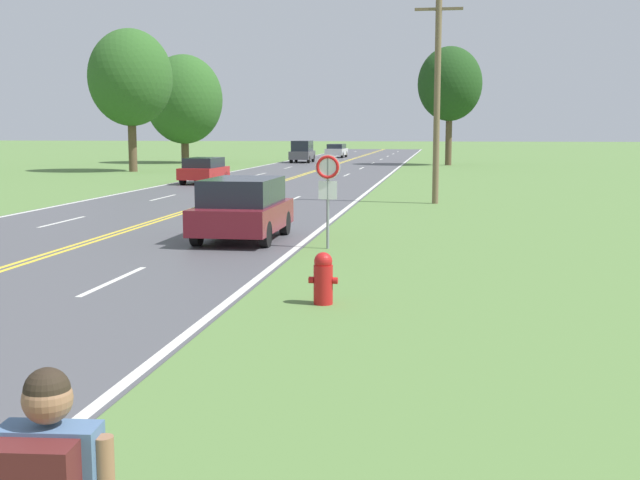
{
  "coord_description": "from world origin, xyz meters",
  "views": [
    {
      "loc": [
        8.89,
        2.47,
        2.83
      ],
      "look_at": [
        7.03,
        14.39,
        1.17
      ],
      "focal_mm": 45.0,
      "sensor_mm": 36.0,
      "label": 1
    }
  ],
  "objects_px": {
    "fire_hydrant": "(323,278)",
    "car_dark_grey_van_mid_near": "(302,151)",
    "tree_right_cluster": "(130,78)",
    "tree_far_back": "(184,100)",
    "tree_behind_sign": "(450,84)",
    "car_maroon_hatchback_nearest": "(243,208)",
    "car_silver_hatchback_mid_far": "(336,150)",
    "car_red_hatchback_approaching": "(204,170)",
    "traffic_sign": "(328,178)"
  },
  "relations": [
    {
      "from": "tree_right_cluster",
      "to": "fire_hydrant",
      "type": "bearing_deg",
      "value": -64.12
    },
    {
      "from": "traffic_sign",
      "to": "car_silver_hatchback_mid_far",
      "type": "relative_size",
      "value": 0.61
    },
    {
      "from": "tree_right_cluster",
      "to": "car_red_hatchback_approaching",
      "type": "xyz_separation_m",
      "value": [
        8.46,
        -11.29,
        -5.53
      ]
    },
    {
      "from": "car_maroon_hatchback_nearest",
      "to": "car_dark_grey_van_mid_near",
      "type": "height_order",
      "value": "car_dark_grey_van_mid_near"
    },
    {
      "from": "car_silver_hatchback_mid_far",
      "to": "tree_behind_sign",
      "type": "bearing_deg",
      "value": -142.45
    },
    {
      "from": "tree_behind_sign",
      "to": "car_silver_hatchback_mid_far",
      "type": "xyz_separation_m",
      "value": [
        -11.24,
        16.09,
        -5.66
      ]
    },
    {
      "from": "car_red_hatchback_approaching",
      "to": "car_dark_grey_van_mid_near",
      "type": "distance_m",
      "value": 27.94
    },
    {
      "from": "tree_right_cluster",
      "to": "car_silver_hatchback_mid_far",
      "type": "relative_size",
      "value": 2.56
    },
    {
      "from": "traffic_sign",
      "to": "car_maroon_hatchback_nearest",
      "type": "relative_size",
      "value": 0.58
    },
    {
      "from": "fire_hydrant",
      "to": "car_red_hatchback_approaching",
      "type": "xyz_separation_m",
      "value": [
        -10.63,
        28.07,
        0.3
      ]
    },
    {
      "from": "fire_hydrant",
      "to": "car_dark_grey_van_mid_near",
      "type": "relative_size",
      "value": 0.21
    },
    {
      "from": "car_maroon_hatchback_nearest",
      "to": "traffic_sign",
      "type": "bearing_deg",
      "value": 64.43
    },
    {
      "from": "car_maroon_hatchback_nearest",
      "to": "car_red_hatchback_approaching",
      "type": "distance_m",
      "value": 22.13
    },
    {
      "from": "fire_hydrant",
      "to": "tree_right_cluster",
      "type": "relative_size",
      "value": 0.09
    },
    {
      "from": "fire_hydrant",
      "to": "car_red_hatchback_approaching",
      "type": "distance_m",
      "value": 30.02
    },
    {
      "from": "car_silver_hatchback_mid_far",
      "to": "tree_far_back",
      "type": "bearing_deg",
      "value": 146.68
    },
    {
      "from": "fire_hydrant",
      "to": "car_silver_hatchback_mid_far",
      "type": "distance_m",
      "value": 69.35
    },
    {
      "from": "fire_hydrant",
      "to": "car_maroon_hatchback_nearest",
      "type": "distance_m",
      "value": 7.91
    },
    {
      "from": "fire_hydrant",
      "to": "traffic_sign",
      "type": "bearing_deg",
      "value": 97.67
    },
    {
      "from": "tree_right_cluster",
      "to": "car_silver_hatchback_mid_far",
      "type": "bearing_deg",
      "value": 71.23
    },
    {
      "from": "traffic_sign",
      "to": "tree_behind_sign",
      "type": "distance_m",
      "value": 46.9
    },
    {
      "from": "traffic_sign",
      "to": "tree_far_back",
      "type": "height_order",
      "value": "tree_far_back"
    },
    {
      "from": "traffic_sign",
      "to": "tree_far_back",
      "type": "relative_size",
      "value": 0.25
    },
    {
      "from": "car_red_hatchback_approaching",
      "to": "car_dark_grey_van_mid_near",
      "type": "relative_size",
      "value": 0.84
    },
    {
      "from": "tree_behind_sign",
      "to": "tree_far_back",
      "type": "relative_size",
      "value": 1.03
    },
    {
      "from": "car_dark_grey_van_mid_near",
      "to": "car_silver_hatchback_mid_far",
      "type": "height_order",
      "value": "car_dark_grey_van_mid_near"
    },
    {
      "from": "fire_hydrant",
      "to": "tree_right_cluster",
      "type": "xyz_separation_m",
      "value": [
        -19.09,
        39.36,
        5.84
      ]
    },
    {
      "from": "tree_right_cluster",
      "to": "tree_far_back",
      "type": "distance_m",
      "value": 14.26
    },
    {
      "from": "tree_behind_sign",
      "to": "car_maroon_hatchback_nearest",
      "type": "relative_size",
      "value": 2.42
    },
    {
      "from": "fire_hydrant",
      "to": "tree_behind_sign",
      "type": "bearing_deg",
      "value": 87.68
    },
    {
      "from": "traffic_sign",
      "to": "fire_hydrant",
      "type": "bearing_deg",
      "value": -82.33
    },
    {
      "from": "traffic_sign",
      "to": "car_dark_grey_van_mid_near",
      "type": "relative_size",
      "value": 0.54
    },
    {
      "from": "tree_far_back",
      "to": "car_silver_hatchback_mid_far",
      "type": "distance_m",
      "value": 19.32
    },
    {
      "from": "tree_behind_sign",
      "to": "tree_far_back",
      "type": "distance_m",
      "value": 22.29
    },
    {
      "from": "car_red_hatchback_approaching",
      "to": "car_maroon_hatchback_nearest",
      "type": "bearing_deg",
      "value": -158.24
    },
    {
      "from": "traffic_sign",
      "to": "tree_right_cluster",
      "type": "relative_size",
      "value": 0.24
    },
    {
      "from": "traffic_sign",
      "to": "car_silver_hatchback_mid_far",
      "type": "distance_m",
      "value": 63.21
    },
    {
      "from": "fire_hydrant",
      "to": "car_silver_hatchback_mid_far",
      "type": "bearing_deg",
      "value": 97.54
    },
    {
      "from": "tree_far_back",
      "to": "car_silver_hatchback_mid_far",
      "type": "bearing_deg",
      "value": 54.08
    },
    {
      "from": "traffic_sign",
      "to": "car_red_hatchback_approaching",
      "type": "height_order",
      "value": "traffic_sign"
    },
    {
      "from": "tree_far_back",
      "to": "car_dark_grey_van_mid_near",
      "type": "bearing_deg",
      "value": 14.1
    },
    {
      "from": "car_red_hatchback_approaching",
      "to": "car_silver_hatchback_mid_far",
      "type": "relative_size",
      "value": 0.94
    },
    {
      "from": "tree_right_cluster",
      "to": "car_maroon_hatchback_nearest",
      "type": "height_order",
      "value": "tree_right_cluster"
    },
    {
      "from": "traffic_sign",
      "to": "car_dark_grey_van_mid_near",
      "type": "xyz_separation_m",
      "value": [
        -9.55,
        49.91,
        -0.71
      ]
    },
    {
      "from": "car_dark_grey_van_mid_near",
      "to": "fire_hydrant",
      "type": "bearing_deg",
      "value": -170.54
    },
    {
      "from": "tree_behind_sign",
      "to": "car_red_hatchback_approaching",
      "type": "height_order",
      "value": "tree_behind_sign"
    },
    {
      "from": "tree_right_cluster",
      "to": "car_dark_grey_van_mid_near",
      "type": "relative_size",
      "value": 2.28
    },
    {
      "from": "traffic_sign",
      "to": "tree_behind_sign",
      "type": "bearing_deg",
      "value": 86.37
    },
    {
      "from": "tree_far_back",
      "to": "car_dark_grey_van_mid_near",
      "type": "height_order",
      "value": "tree_far_back"
    },
    {
      "from": "fire_hydrant",
      "to": "car_silver_hatchback_mid_far",
      "type": "relative_size",
      "value": 0.23
    }
  ]
}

